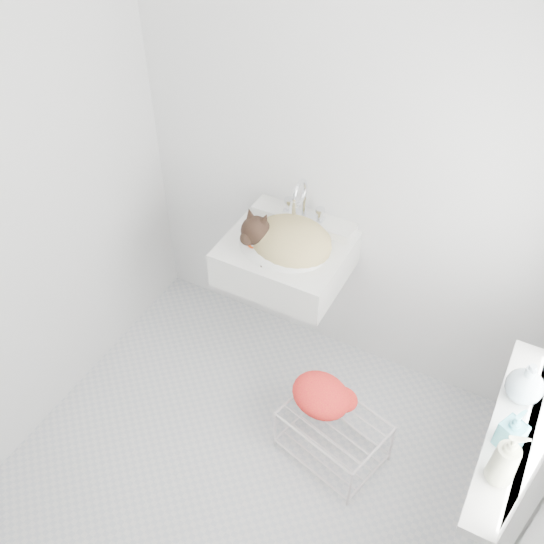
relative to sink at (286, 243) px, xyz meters
The scene contains 12 objects.
floor 1.14m from the sink, 76.32° to the right, with size 2.20×2.00×0.02m, color silver.
back_wall 0.51m from the sink, 55.29° to the left, with size 2.20×0.02×2.50m, color white.
left_wall 1.25m from the sink, 141.19° to the right, with size 0.02×2.00×2.50m, color white.
windowsill 1.31m from the sink, 24.41° to the right, with size 0.16×0.88×0.04m, color white.
sink is the anchor object (origin of this frame).
faucet 0.23m from the sink, 90.00° to the left, with size 0.21×0.15×0.21m, color silver, non-canonical shape.
cat 0.05m from the sink, 52.17° to the right, with size 0.43×0.35×0.26m.
wire_rack 0.96m from the sink, 41.53° to the right, with size 0.47×0.33×0.28m, color silver.
towel 0.77m from the sink, 44.36° to the right, with size 0.30×0.21×0.12m, color #F64E21.
bottle_a 1.40m from the sink, 32.61° to the right, with size 0.08×0.08×0.21m, color beige.
bottle_b 1.33m from the sink, 27.41° to the right, with size 0.08×0.08×0.18m, color teal.
bottle_c 1.24m from the sink, 17.84° to the right, with size 0.14×0.14×0.18m, color #AEC3D0.
Camera 1 is at (0.83, -1.30, 2.76)m, focal length 40.74 mm.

